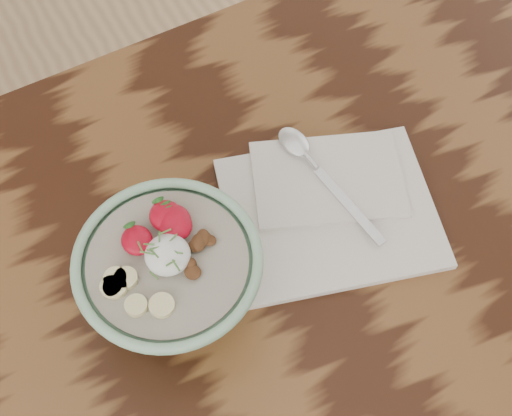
{
  "coord_description": "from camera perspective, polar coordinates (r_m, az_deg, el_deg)",
  "views": [
    {
      "loc": [
        -0.32,
        -24.35,
        150.85
      ],
      "look_at": [
        16.91,
        7.66,
        86.54
      ],
      "focal_mm": 50.0,
      "sensor_mm": 36.0,
      "label": 1
    }
  ],
  "objects": [
    {
      "name": "spoon",
      "position": [
        0.89,
        4.12,
        4.07
      ],
      "size": [
        4.63,
        20.02,
        1.04
      ],
      "rotation": [
        0.0,
        0.0,
        0.12
      ],
      "color": "silver",
      "rests_on": "napkin"
    },
    {
      "name": "napkin",
      "position": [
        0.87,
        5.91,
        0.23
      ],
      "size": [
        29.74,
        26.47,
        1.54
      ],
      "rotation": [
        0.0,
        0.0,
        -0.29
      ],
      "color": "white",
      "rests_on": "table"
    },
    {
      "name": "table",
      "position": [
        0.89,
        -7.57,
        -15.12
      ],
      "size": [
        160.0,
        90.0,
        75.0
      ],
      "color": "black",
      "rests_on": "ground"
    },
    {
      "name": "breakfast_bowl",
      "position": [
        0.76,
        -6.81,
        -5.45
      ],
      "size": [
        19.54,
        19.54,
        12.72
      ],
      "rotation": [
        0.0,
        0.0,
        0.32
      ],
      "color": "#8FC09B",
      "rests_on": "table"
    }
  ]
}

